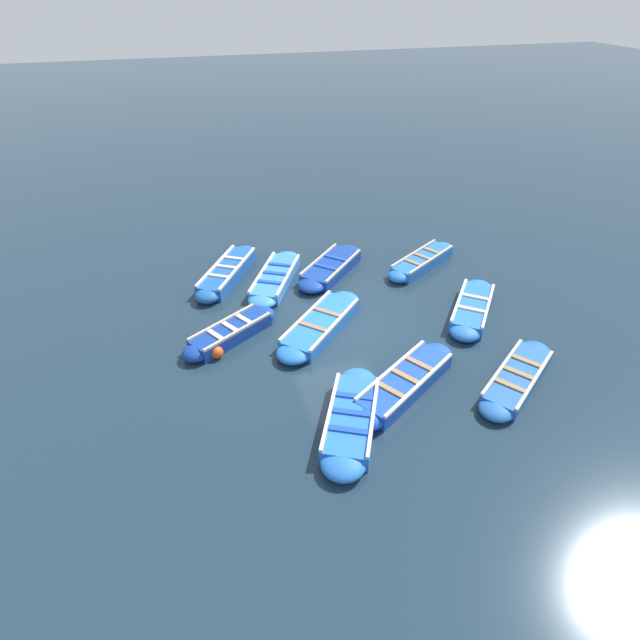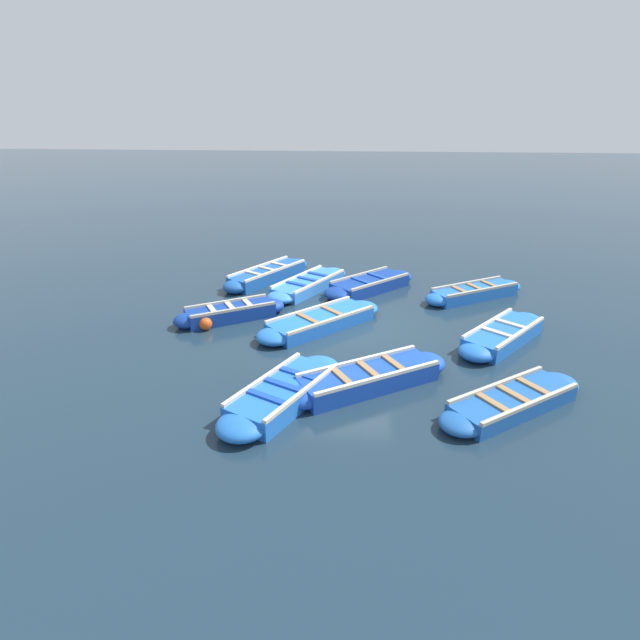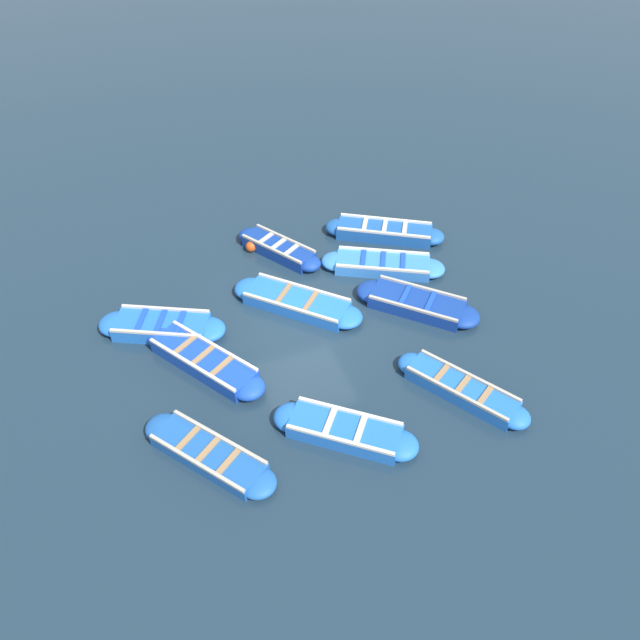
# 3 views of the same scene
# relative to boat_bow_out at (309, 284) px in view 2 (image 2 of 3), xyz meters

# --- Properties ---
(ground_plane) EXTENTS (120.00, 120.00, 0.00)m
(ground_plane) POSITION_rel_boat_bow_out_xyz_m (-1.35, 3.02, -0.17)
(ground_plane) COLOR #1C303F
(boat_bow_out) EXTENTS (2.56, 3.68, 0.40)m
(boat_bow_out) POSITION_rel_boat_bow_out_xyz_m (0.00, 0.00, 0.00)
(boat_bow_out) COLOR #3884E0
(boat_bow_out) RESTS_ON ground
(boat_outer_left) EXTENTS (3.33, 2.74, 0.37)m
(boat_outer_left) POSITION_rel_boat_bow_out_xyz_m (-4.68, 6.52, -0.01)
(boat_outer_left) COLOR #1E59AD
(boat_outer_left) RESTS_ON ground
(boat_centre) EXTENTS (3.38, 2.44, 0.42)m
(boat_centre) POSITION_rel_boat_bow_out_xyz_m (-5.12, 0.34, 0.01)
(boat_centre) COLOR blue
(boat_centre) RESTS_ON ground
(boat_end_of_row) EXTENTS (3.42, 3.39, 0.41)m
(boat_end_of_row) POSITION_rel_boat_bow_out_xyz_m (-0.66, 2.98, 0.01)
(boat_end_of_row) COLOR blue
(boat_end_of_row) RESTS_ON ground
(boat_mid_row) EXTENTS (3.18, 3.17, 0.43)m
(boat_mid_row) POSITION_rel_boat_bow_out_xyz_m (-1.95, -0.12, 0.02)
(boat_mid_row) COLOR navy
(boat_mid_row) RESTS_ON ground
(boat_far_corner) EXTENTS (2.66, 3.65, 0.46)m
(boat_far_corner) POSITION_rel_boat_bow_out_xyz_m (1.47, -0.76, 0.04)
(boat_far_corner) COLOR #1E59AD
(boat_far_corner) RESTS_ON ground
(boat_alongside) EXTENTS (2.41, 3.51, 0.45)m
(boat_alongside) POSITION_rel_boat_bow_out_xyz_m (-0.27, 6.69, 0.02)
(boat_alongside) COLOR blue
(boat_alongside) RESTS_ON ground
(boat_tucked) EXTENTS (2.83, 3.19, 0.43)m
(boat_tucked) POSITION_rel_boat_bow_out_xyz_m (-5.22, 3.47, 0.02)
(boat_tucked) COLOR blue
(boat_tucked) RESTS_ON ground
(boat_near_quay) EXTENTS (3.00, 2.22, 0.45)m
(boat_near_quay) POSITION_rel_boat_bow_out_xyz_m (1.84, 2.67, 0.03)
(boat_near_quay) COLOR navy
(boat_near_quay) RESTS_ON ground
(boat_stern_in) EXTENTS (3.66, 2.73, 0.46)m
(boat_stern_in) POSITION_rel_boat_bow_out_xyz_m (-1.91, 5.94, 0.03)
(boat_stern_in) COLOR #1947B7
(boat_stern_in) RESTS_ON ground
(buoy_orange_near) EXTENTS (0.34, 0.34, 0.34)m
(buoy_orange_near) POSITION_rel_boat_bow_out_xyz_m (2.32, 3.41, 0.00)
(buoy_orange_near) COLOR #E05119
(buoy_orange_near) RESTS_ON ground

